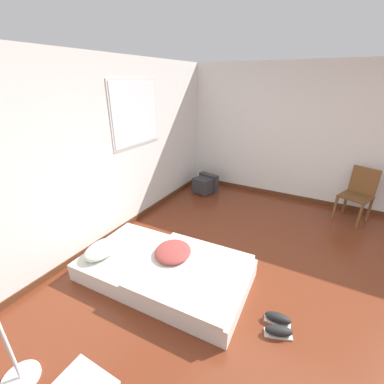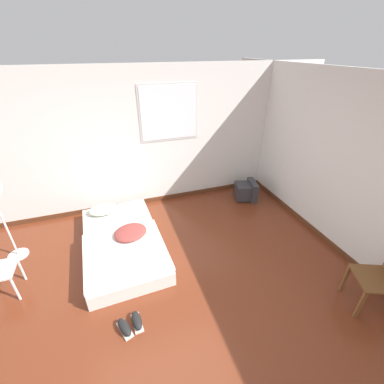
{
  "view_description": "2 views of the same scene",
  "coord_description": "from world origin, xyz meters",
  "px_view_note": "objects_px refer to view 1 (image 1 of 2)",
  "views": [
    {
      "loc": [
        -2.42,
        -0.05,
        2.27
      ],
      "look_at": [
        0.94,
        1.81,
        0.59
      ],
      "focal_mm": 24.0,
      "sensor_mm": 36.0,
      "label": 1
    },
    {
      "loc": [
        -0.35,
        -1.86,
        2.84
      ],
      "look_at": [
        0.92,
        1.85,
        0.59
      ],
      "focal_mm": 24.0,
      "sensor_mm": 36.0,
      "label": 2
    }
  ],
  "objects_px": {
    "crt_tv": "(205,184)",
    "wooden_chair": "(359,191)",
    "sneaker_pair": "(278,325)",
    "mattress_bed": "(165,268)"
  },
  "relations": [
    {
      "from": "crt_tv",
      "to": "sneaker_pair",
      "type": "height_order",
      "value": "crt_tv"
    },
    {
      "from": "wooden_chair",
      "to": "sneaker_pair",
      "type": "xyz_separation_m",
      "value": [
        -2.92,
        0.68,
        -0.49
      ]
    },
    {
      "from": "crt_tv",
      "to": "wooden_chair",
      "type": "bearing_deg",
      "value": -85.37
    },
    {
      "from": "crt_tv",
      "to": "sneaker_pair",
      "type": "relative_size",
      "value": 1.58
    },
    {
      "from": "mattress_bed",
      "to": "sneaker_pair",
      "type": "xyz_separation_m",
      "value": [
        -0.05,
        -1.39,
        -0.09
      ]
    },
    {
      "from": "mattress_bed",
      "to": "sneaker_pair",
      "type": "relative_size",
      "value": 6.66
    },
    {
      "from": "mattress_bed",
      "to": "crt_tv",
      "type": "distance_m",
      "value": 2.74
    },
    {
      "from": "sneaker_pair",
      "to": "wooden_chair",
      "type": "bearing_deg",
      "value": -13.09
    },
    {
      "from": "crt_tv",
      "to": "wooden_chair",
      "type": "xyz_separation_m",
      "value": [
        0.23,
        -2.81,
        0.35
      ]
    },
    {
      "from": "mattress_bed",
      "to": "crt_tv",
      "type": "height_order",
      "value": "crt_tv"
    }
  ]
}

